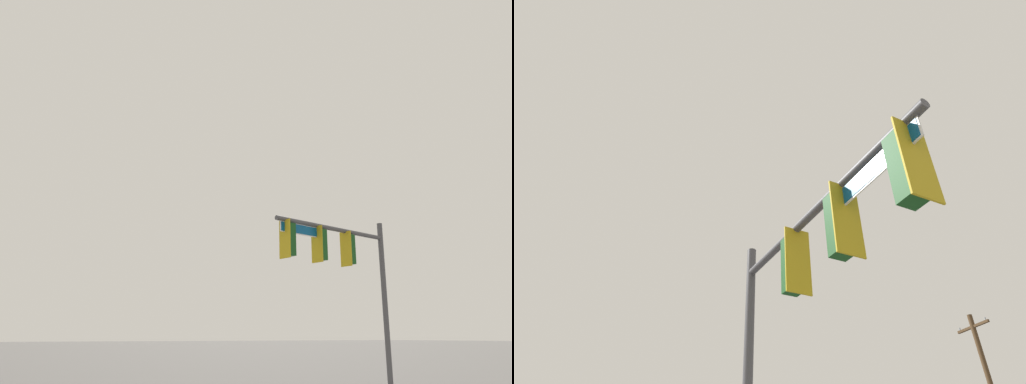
# 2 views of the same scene
# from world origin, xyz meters

# --- Properties ---
(signal_pole_near) EXTENTS (5.69, 1.19, 6.22)m
(signal_pole_near) POSITION_xyz_m (-3.47, -8.51, 4.54)
(signal_pole_near) COLOR #47474C
(signal_pole_near) RESTS_ON ground_plane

